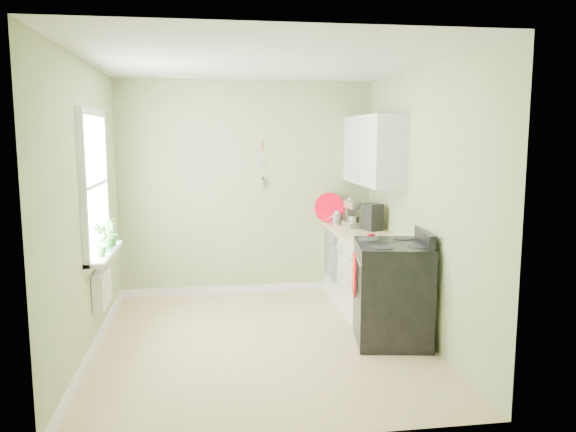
{
  "coord_description": "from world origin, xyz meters",
  "views": [
    {
      "loc": [
        -0.52,
        -5.27,
        2.02
      ],
      "look_at": [
        0.34,
        0.55,
        1.17
      ],
      "focal_mm": 35.0,
      "sensor_mm": 36.0,
      "label": 1
    }
  ],
  "objects": [
    {
      "name": "stove",
      "position": [
        1.28,
        -0.12,
        0.5
      ],
      "size": [
        0.83,
        0.91,
        1.11
      ],
      "color": "black",
      "rests_on": "floor"
    },
    {
      "name": "wall_utensils",
      "position": [
        0.2,
        1.78,
        1.56
      ],
      "size": [
        0.02,
        0.14,
        0.58
      ],
      "color": "beige",
      "rests_on": "wall_back"
    },
    {
      "name": "ceiling",
      "position": [
        0.0,
        0.0,
        2.71
      ],
      "size": [
        3.2,
        3.6,
        0.02
      ],
      "primitive_type": "cube",
      "color": "white",
      "rests_on": "wall_back"
    },
    {
      "name": "wall_back",
      "position": [
        0.0,
        1.81,
        1.35
      ],
      "size": [
        3.2,
        0.02,
        2.7
      ],
      "primitive_type": "cube",
      "color": "#A7B57B",
      "rests_on": "floor"
    },
    {
      "name": "floor",
      "position": [
        0.0,
        0.0,
        -0.01
      ],
      "size": [
        3.2,
        3.6,
        0.02
      ],
      "primitive_type": "cube",
      "color": "tan",
      "rests_on": "ground"
    },
    {
      "name": "upper_cabinets",
      "position": [
        1.43,
        1.1,
        1.85
      ],
      "size": [
        0.35,
        1.4,
        0.8
      ],
      "primitive_type": "cube",
      "color": "white",
      "rests_on": "wall_right"
    },
    {
      "name": "plant_b",
      "position": [
        -1.5,
        0.42,
        1.04
      ],
      "size": [
        0.19,
        0.19,
        0.27
      ],
      "primitive_type": "imported",
      "rotation": [
        0.0,
        0.0,
        2.2
      ],
      "color": "#2E742A",
      "rests_on": "window_sill"
    },
    {
      "name": "countertop",
      "position": [
        1.29,
        1.0,
        0.89
      ],
      "size": [
        0.64,
        1.6,
        0.04
      ],
      "primitive_type": "cube",
      "color": "beige",
      "rests_on": "base_cabinets"
    },
    {
      "name": "wall_right",
      "position": [
        1.61,
        0.0,
        1.35
      ],
      "size": [
        0.02,
        3.6,
        2.7
      ],
      "primitive_type": "cube",
      "color": "#A7B57B",
      "rests_on": "floor"
    },
    {
      "name": "base_cabinets",
      "position": [
        1.3,
        1.0,
        0.43
      ],
      "size": [
        0.6,
        1.6,
        0.87
      ],
      "primitive_type": "cube",
      "color": "white",
      "rests_on": "floor"
    },
    {
      "name": "radiator",
      "position": [
        -1.54,
        0.25,
        0.55
      ],
      "size": [
        0.12,
        0.5,
        0.35
      ],
      "primitive_type": "cube",
      "color": "white",
      "rests_on": "wall_left"
    },
    {
      "name": "window",
      "position": [
        -1.58,
        0.3,
        1.55
      ],
      "size": [
        0.06,
        1.14,
        1.44
      ],
      "color": "white",
      "rests_on": "wall_left"
    },
    {
      "name": "plant_a",
      "position": [
        -1.5,
        0.05,
        1.06
      ],
      "size": [
        0.19,
        0.21,
        0.33
      ],
      "primitive_type": "imported",
      "rotation": [
        0.0,
        0.0,
        0.98
      ],
      "color": "#2E742A",
      "rests_on": "window_sill"
    },
    {
      "name": "red_tray",
      "position": [
        1.05,
        1.72,
        1.1
      ],
      "size": [
        0.38,
        0.21,
        0.38
      ],
      "primitive_type": "cylinder",
      "rotation": [
        1.45,
        0.0,
        -0.39
      ],
      "color": "red",
      "rests_on": "countertop"
    },
    {
      "name": "plant_c",
      "position": [
        -1.5,
        0.57,
        1.05
      ],
      "size": [
        0.18,
        0.18,
        0.29
      ],
      "primitive_type": "imported",
      "rotation": [
        0.0,
        0.0,
        4.59
      ],
      "color": "#2E742A",
      "rests_on": "window_sill"
    },
    {
      "name": "coffee_maker",
      "position": [
        1.42,
        1.05,
        1.06
      ],
      "size": [
        0.24,
        0.25,
        0.32
      ],
      "color": "black",
      "rests_on": "countertop"
    },
    {
      "name": "wall_left",
      "position": [
        -1.61,
        0.0,
        1.35
      ],
      "size": [
        0.02,
        3.6,
        2.7
      ],
      "primitive_type": "cube",
      "color": "#A7B57B",
      "rests_on": "floor"
    },
    {
      "name": "stand_mixer",
      "position": [
        1.25,
        1.31,
        1.06
      ],
      "size": [
        0.22,
        0.31,
        0.36
      ],
      "color": "#B2B2B7",
      "rests_on": "countertop"
    },
    {
      "name": "window_sill",
      "position": [
        -1.51,
        0.3,
        0.88
      ],
      "size": [
        0.18,
        1.14,
        0.04
      ],
      "primitive_type": "cube",
      "color": "white",
      "rests_on": "wall_left"
    },
    {
      "name": "jar",
      "position": [
        1.18,
        0.3,
        0.96
      ],
      "size": [
        0.08,
        0.08,
        0.09
      ],
      "color": "tan",
      "rests_on": "countertop"
    },
    {
      "name": "kettle",
      "position": [
        1.09,
        1.5,
        1.0
      ],
      "size": [
        0.18,
        0.11,
        0.18
      ],
      "color": "silver",
      "rests_on": "countertop"
    }
  ]
}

